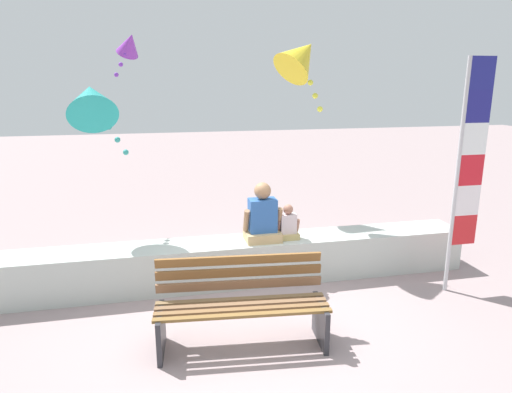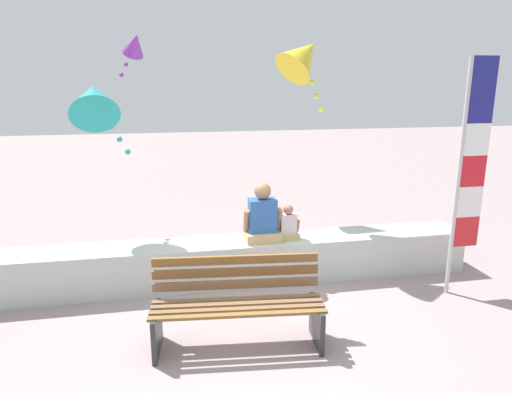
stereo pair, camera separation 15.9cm
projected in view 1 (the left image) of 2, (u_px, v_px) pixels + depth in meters
ground_plane at (257, 326)px, 5.13m from camera, size 40.00×40.00×0.00m
seawall_ledge at (238, 261)px, 6.21m from camera, size 6.44×0.60×0.58m
park_bench at (241, 305)px, 4.71m from camera, size 1.80×0.78×0.88m
person_adult at (262, 218)px, 6.09m from camera, size 0.52×0.38×0.79m
person_child at (288, 225)px, 6.19m from camera, size 0.31×0.23×0.48m
flag_banner at (467, 164)px, 5.63m from camera, size 0.38×0.05×2.95m
kite_teal at (91, 101)px, 6.10m from camera, size 0.83×0.95×1.20m
kite_purple at (129, 45)px, 8.29m from camera, size 0.63×0.68×0.86m
kite_yellow at (301, 57)px, 6.54m from camera, size 0.98×0.89×1.16m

